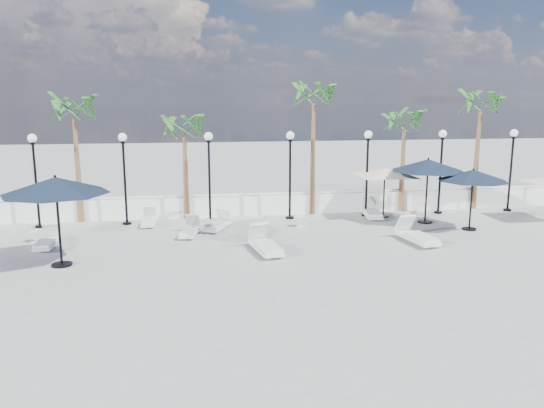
{
  "coord_description": "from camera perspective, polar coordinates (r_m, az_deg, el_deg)",
  "views": [
    {
      "loc": [
        -4.38,
        -15.98,
        5.17
      ],
      "look_at": [
        -1.45,
        2.39,
        1.5
      ],
      "focal_mm": 35.0,
      "sensor_mm": 36.0,
      "label": 1
    }
  ],
  "objects": [
    {
      "name": "ground",
      "position": [
        17.36,
        6.02,
        -6.23
      ],
      "size": [
        100.0,
        100.0,
        0.0
      ],
      "primitive_type": "plane",
      "color": "gray",
      "rests_on": "ground"
    },
    {
      "name": "balustrade",
      "position": [
        24.35,
        1.48,
        0.02
      ],
      "size": [
        26.0,
        0.3,
        1.01
      ],
      "color": "white",
      "rests_on": "ground"
    },
    {
      "name": "lamppost_0",
      "position": [
        23.46,
        -24.17,
        3.62
      ],
      "size": [
        0.36,
        0.36,
        3.84
      ],
      "color": "black",
      "rests_on": "ground"
    },
    {
      "name": "lamppost_1",
      "position": [
        22.79,
        -15.63,
        4.0
      ],
      "size": [
        0.36,
        0.36,
        3.84
      ],
      "color": "black",
      "rests_on": "ground"
    },
    {
      "name": "lamppost_2",
      "position": [
        22.66,
        -6.79,
        4.29
      ],
      "size": [
        0.36,
        0.36,
        3.84
      ],
      "color": "black",
      "rests_on": "ground"
    },
    {
      "name": "lamppost_3",
      "position": [
        23.06,
        1.96,
        4.48
      ],
      "size": [
        0.36,
        0.36,
        3.84
      ],
      "color": "black",
      "rests_on": "ground"
    },
    {
      "name": "lamppost_4",
      "position": [
        23.98,
        10.22,
        4.57
      ],
      "size": [
        0.36,
        0.36,
        3.84
      ],
      "color": "black",
      "rests_on": "ground"
    },
    {
      "name": "lamppost_5",
      "position": [
        25.34,
        17.74,
        4.56
      ],
      "size": [
        0.36,
        0.36,
        3.84
      ],
      "color": "black",
      "rests_on": "ground"
    },
    {
      "name": "lamppost_6",
      "position": [
        27.1,
        24.39,
        4.49
      ],
      "size": [
        0.36,
        0.36,
        3.84
      ],
      "color": "black",
      "rests_on": "ground"
    },
    {
      "name": "palm_0",
      "position": [
        23.75,
        -20.53,
        8.93
      ],
      "size": [
        2.6,
        2.6,
        5.5
      ],
      "color": "brown",
      "rests_on": "ground"
    },
    {
      "name": "palm_1",
      "position": [
        23.33,
        -9.42,
        7.53
      ],
      "size": [
        2.6,
        2.6,
        4.7
      ],
      "color": "brown",
      "rests_on": "ground"
    },
    {
      "name": "palm_2",
      "position": [
        23.94,
        4.5,
        10.99
      ],
      "size": [
        2.6,
        2.6,
        6.1
      ],
      "color": "brown",
      "rests_on": "ground"
    },
    {
      "name": "palm_3",
      "position": [
        25.32,
        14.06,
        8.07
      ],
      "size": [
        2.6,
        2.6,
        4.9
      ],
      "color": "brown",
      "rests_on": "ground"
    },
    {
      "name": "palm_4",
      "position": [
        26.96,
        21.5,
        9.46
      ],
      "size": [
        2.6,
        2.6,
        5.7
      ],
      "color": "brown",
      "rests_on": "ground"
    },
    {
      "name": "lounger_0",
      "position": [
        22.81,
        -13.11,
        -1.69
      ],
      "size": [
        0.57,
        1.7,
        0.64
      ],
      "rotation": [
        0.0,
        0.0,
        -0.01
      ],
      "color": "silver",
      "rests_on": "ground"
    },
    {
      "name": "lounger_1",
      "position": [
        20.74,
        -8.83,
        -2.8
      ],
      "size": [
        0.88,
        1.8,
        0.65
      ],
      "rotation": [
        0.0,
        0.0,
        -0.19
      ],
      "color": "silver",
      "rests_on": "ground"
    },
    {
      "name": "lounger_2",
      "position": [
        20.54,
        -23.04,
        -3.69
      ],
      "size": [
        0.6,
        1.79,
        0.67
      ],
      "rotation": [
        0.0,
        0.0,
        -0.01
      ],
      "color": "silver",
      "rests_on": "ground"
    },
    {
      "name": "lounger_3",
      "position": [
        21.56,
        -5.86,
        -2.15
      ],
      "size": [
        1.29,
        1.91,
        0.69
      ],
      "rotation": [
        0.0,
        0.0,
        -0.43
      ],
      "color": "silver",
      "rests_on": "ground"
    },
    {
      "name": "lounger_4",
      "position": [
        18.26,
        -0.72,
        -4.42
      ],
      "size": [
        1.02,
        2.2,
        0.79
      ],
      "rotation": [
        0.0,
        0.0,
        0.17
      ],
      "color": "silver",
      "rests_on": "ground"
    },
    {
      "name": "lounger_5",
      "position": [
        25.06,
        15.94,
        -0.65
      ],
      "size": [
        1.22,
        1.92,
        0.69
      ],
      "rotation": [
        0.0,
        0.0,
        -0.37
      ],
      "color": "silver",
      "rests_on": "ground"
    },
    {
      "name": "lounger_6",
      "position": [
        20.21,
        15.3,
        -3.29
      ],
      "size": [
        0.98,
        2.19,
        0.79
      ],
      "rotation": [
        0.0,
        0.0,
        0.14
      ],
      "color": "silver",
      "rests_on": "ground"
    },
    {
      "name": "lounger_7",
      "position": [
        24.06,
        10.67,
        -0.83
      ],
      "size": [
        0.96,
        2.09,
        0.75
      ],
      "rotation": [
        0.0,
        0.0,
        -0.16
      ],
      "color": "silver",
      "rests_on": "ground"
    },
    {
      "name": "side_table_0",
      "position": [
        21.4,
        -24.06,
        -3.09
      ],
      "size": [
        0.44,
        0.44,
        0.43
      ],
      "color": "silver",
      "rests_on": "ground"
    },
    {
      "name": "side_table_1",
      "position": [
        20.92,
        -6.61,
        -2.33
      ],
      "size": [
        0.54,
        0.54,
        0.53
      ],
      "color": "silver",
      "rests_on": "ground"
    },
    {
      "name": "side_table_2",
      "position": [
        21.93,
        3.1,
        -1.79
      ],
      "size": [
        0.45,
        0.45,
        0.44
      ],
      "color": "silver",
      "rests_on": "ground"
    },
    {
      "name": "parasol_navy_left",
      "position": [
        17.63,
        -22.24,
        1.81
      ],
      "size": [
        3.29,
        3.29,
        2.91
      ],
      "color": "black",
      "rests_on": "ground"
    },
    {
      "name": "parasol_navy_mid",
      "position": [
        22.52,
        20.81,
        2.86
      ],
      "size": [
        2.8,
        2.8,
        2.51
      ],
      "color": "black",
      "rests_on": "ground"
    },
    {
      "name": "parasol_navy_right",
      "position": [
        23.22,
        16.44,
        3.98
      ],
      "size": [
        3.11,
        3.11,
        2.79
      ],
      "color": "black",
      "rests_on": "ground"
    },
    {
      "name": "parasol_cream_sq_a",
      "position": [
        23.98,
        12.06,
        3.76
      ],
      "size": [
        4.8,
        4.8,
        2.36
      ],
      "color": "black",
      "rests_on": "ground"
    }
  ]
}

